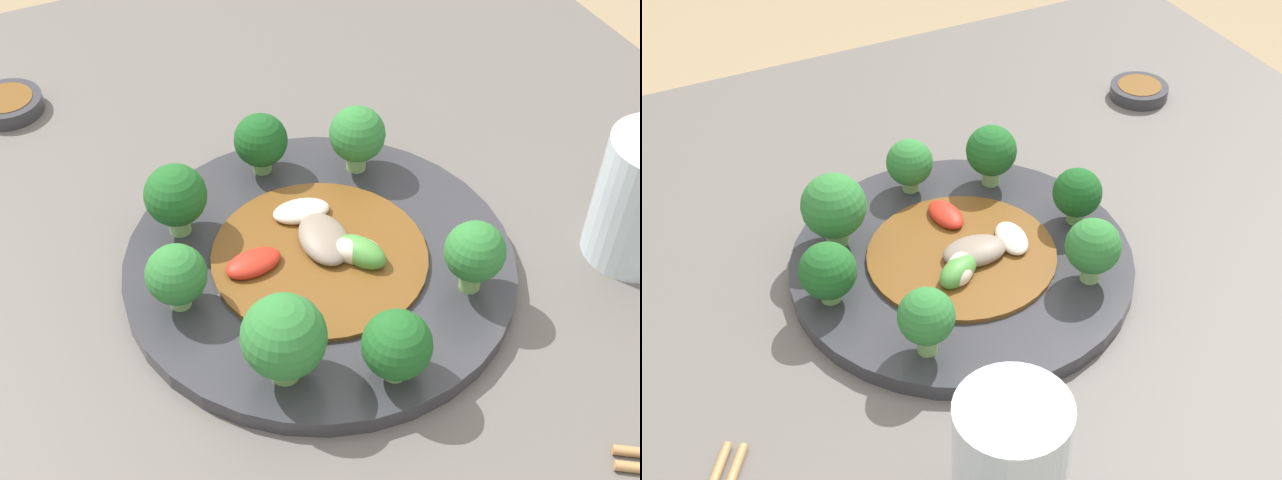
# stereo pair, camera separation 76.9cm
# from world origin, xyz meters

# --- Properties ---
(plate) EXTENTS (0.31, 0.31, 0.02)m
(plate) POSITION_xyz_m (0.01, 0.00, 0.76)
(plate) COLOR #333338
(plate) RESTS_ON table
(broccoli_southeast) EXTENTS (0.06, 0.06, 0.07)m
(broccoli_southeast) POSITION_xyz_m (0.10, -0.07, 0.81)
(broccoli_southeast) COLOR #70A356
(broccoli_southeast) RESTS_ON plate
(broccoli_northwest) EXTENTS (0.05, 0.05, 0.06)m
(broccoli_northwest) POSITION_xyz_m (-0.08, 0.08, 0.81)
(broccoli_northwest) COLOR #89B76B
(broccoli_northwest) RESTS_ON plate
(broccoli_northeast) EXTENTS (0.05, 0.05, 0.06)m
(broccoli_northeast) POSITION_xyz_m (0.08, 0.09, 0.81)
(broccoli_northeast) COLOR #7AAD5B
(broccoli_northeast) RESTS_ON plate
(broccoli_southwest) EXTENTS (0.05, 0.05, 0.06)m
(broccoli_southwest) POSITION_xyz_m (-0.07, -0.09, 0.81)
(broccoli_southwest) COLOR #89B76B
(broccoli_southwest) RESTS_ON plate
(broccoli_east) EXTENTS (0.05, 0.05, 0.06)m
(broccoli_east) POSITION_xyz_m (0.13, 0.00, 0.80)
(broccoli_east) COLOR #7AAD5B
(broccoli_east) RESTS_ON plate
(broccoli_west) EXTENTS (0.05, 0.05, 0.06)m
(broccoli_west) POSITION_xyz_m (-0.11, -0.00, 0.80)
(broccoli_west) COLOR #70A356
(broccoli_west) RESTS_ON plate
(broccoli_south) EXTENTS (0.05, 0.05, 0.06)m
(broccoli_south) POSITION_xyz_m (0.01, -0.11, 0.80)
(broccoli_south) COLOR #89B76B
(broccoli_south) RESTS_ON plate
(stirfry_center) EXTENTS (0.17, 0.17, 0.02)m
(stirfry_center) POSITION_xyz_m (0.01, 0.00, 0.78)
(stirfry_center) COLOR brown
(stirfry_center) RESTS_ON plate
(drinking_glass) EXTENTS (0.08, 0.08, 0.11)m
(drinking_glass) POSITION_xyz_m (0.09, 0.24, 0.81)
(drinking_glass) COLOR silver
(drinking_glass) RESTS_ON table
(sauce_dish) EXTENTS (0.07, 0.07, 0.02)m
(sauce_dish) POSITION_xyz_m (-0.31, -0.18, 0.76)
(sauce_dish) COLOR #333338
(sauce_dish) RESTS_ON table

